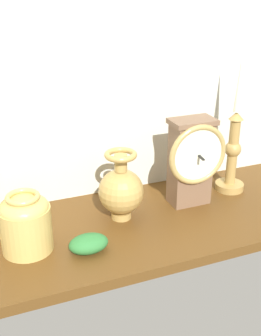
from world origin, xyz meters
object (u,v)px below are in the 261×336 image
(candlestick_tall_center, at_px, (233,148))
(brass_vase_jar, at_px, (25,222))
(mantel_clock, at_px, (192,160))
(brass_vase_bulbous, at_px, (121,189))

(candlestick_tall_center, height_order, brass_vase_jar, candlestick_tall_center)
(mantel_clock, height_order, brass_vase_bulbous, mantel_clock)
(mantel_clock, distance_m, brass_vase_bulbous, 0.19)
(brass_vase_bulbous, bearing_deg, mantel_clock, 0.88)
(candlestick_tall_center, relative_size, brass_vase_bulbous, 2.27)
(candlestick_tall_center, relative_size, brass_vase_jar, 2.95)
(brass_vase_bulbous, height_order, brass_vase_jar, brass_vase_bulbous)
(brass_vase_bulbous, relative_size, brass_vase_jar, 1.30)
(mantel_clock, distance_m, brass_vase_jar, 0.42)
(brass_vase_jar, bearing_deg, candlestick_tall_center, 8.35)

